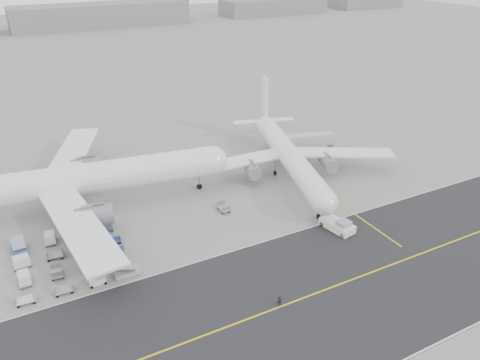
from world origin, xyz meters
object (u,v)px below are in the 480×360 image
airliner_a (74,181)px  jet_bridge (305,141)px  pushback_tug (338,225)px  airliner_b (288,155)px  ground_crew_a (280,300)px

airliner_a → jet_bridge: (55.40, 0.33, -2.11)m
jet_bridge → pushback_tug: bearing=-97.1°
airliner_a → airliner_b: (46.11, -6.36, -1.31)m
airliner_a → ground_crew_a: 48.29m
airliner_a → jet_bridge: size_ratio=3.94×
pushback_tug → jet_bridge: jet_bridge is taller
airliner_a → ground_crew_a: (21.07, -43.11, -5.43)m
ground_crew_a → airliner_b: bearing=78.8°
airliner_a → airliner_b: airliner_a is taller
jet_bridge → ground_crew_a: (-34.33, -43.44, -3.32)m
airliner_a → jet_bridge: airliner_a is taller
airliner_a → pushback_tug: bearing=-118.4°
pushback_tug → ground_crew_a: 23.99m
airliner_a → ground_crew_a: size_ratio=35.07×
airliner_b → pushback_tug: bearing=-85.1°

